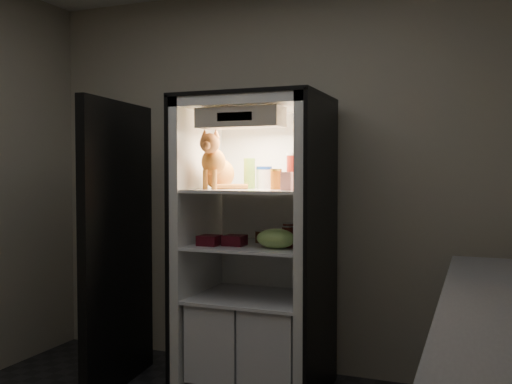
# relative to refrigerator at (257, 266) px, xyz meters

# --- Properties ---
(room_shell) EXTENTS (3.60, 3.60, 3.60)m
(room_shell) POSITION_rel_refrigerator_xyz_m (0.00, -1.38, 0.83)
(room_shell) COLOR white
(room_shell) RESTS_ON floor
(refrigerator) EXTENTS (0.90, 0.72, 1.88)m
(refrigerator) POSITION_rel_refrigerator_xyz_m (0.00, 0.00, 0.00)
(refrigerator) COLOR white
(refrigerator) RESTS_ON floor
(fridge_door) EXTENTS (0.16, 0.87, 1.85)m
(fridge_door) POSITION_rel_refrigerator_xyz_m (-0.84, -0.31, 0.12)
(fridge_door) COLOR black
(fridge_door) RESTS_ON floor
(tabby_cat) EXTENTS (0.32, 0.36, 0.38)m
(tabby_cat) POSITION_rel_refrigerator_xyz_m (-0.22, -0.14, 0.64)
(tabby_cat) COLOR orange
(tabby_cat) RESTS_ON refrigerator
(parmesan_shaker) EXTENTS (0.08, 0.08, 0.20)m
(parmesan_shaker) POSITION_rel_refrigerator_xyz_m (-0.06, 0.01, 0.60)
(parmesan_shaker) COLOR #227F28
(parmesan_shaker) RESTS_ON refrigerator
(mayo_tub) EXTENTS (0.10, 0.10, 0.14)m
(mayo_tub) POSITION_rel_refrigerator_xyz_m (0.03, 0.06, 0.57)
(mayo_tub) COLOR white
(mayo_tub) RESTS_ON refrigerator
(salsa_jar) EXTENTS (0.07, 0.07, 0.13)m
(salsa_jar) POSITION_rel_refrigerator_xyz_m (0.16, -0.08, 0.56)
(salsa_jar) COLOR maroon
(salsa_jar) RESTS_ON refrigerator
(pepper_jar) EXTENTS (0.14, 0.14, 0.23)m
(pepper_jar) POSITION_rel_refrigerator_xyz_m (0.26, 0.01, 0.61)
(pepper_jar) COLOR #A62716
(pepper_jar) RESTS_ON refrigerator
(cream_carton) EXTENTS (0.06, 0.06, 0.11)m
(cream_carton) POSITION_rel_refrigerator_xyz_m (0.28, -0.22, 0.55)
(cream_carton) COLOR silver
(cream_carton) RESTS_ON refrigerator
(soda_can_a) EXTENTS (0.07, 0.07, 0.14)m
(soda_can_a) POSITION_rel_refrigerator_xyz_m (0.21, 0.01, 0.22)
(soda_can_a) COLOR black
(soda_can_a) RESTS_ON refrigerator
(soda_can_b) EXTENTS (0.06, 0.06, 0.12)m
(soda_can_b) POSITION_rel_refrigerator_xyz_m (0.28, -0.04, 0.21)
(soda_can_b) COLOR black
(soda_can_b) RESTS_ON refrigerator
(soda_can_c) EXTENTS (0.07, 0.07, 0.13)m
(soda_can_c) POSITION_rel_refrigerator_xyz_m (0.24, -0.11, 0.21)
(soda_can_c) COLOR black
(soda_can_c) RESTS_ON refrigerator
(condiment_jar) EXTENTS (0.06, 0.06, 0.08)m
(condiment_jar) POSITION_rel_refrigerator_xyz_m (0.01, 0.02, 0.19)
(condiment_jar) COLOR #4F2A16
(condiment_jar) RESTS_ON refrigerator
(grape_bag) EXTENTS (0.24, 0.17, 0.12)m
(grape_bag) POSITION_rel_refrigerator_xyz_m (0.20, -0.19, 0.21)
(grape_bag) COLOR #7EAA4F
(grape_bag) RESTS_ON refrigerator
(berry_box_left) EXTENTS (0.13, 0.13, 0.06)m
(berry_box_left) POSITION_rel_refrigerator_xyz_m (-0.23, -0.21, 0.18)
(berry_box_left) COLOR #540E19
(berry_box_left) RESTS_ON refrigerator
(berry_box_right) EXTENTS (0.13, 0.13, 0.06)m
(berry_box_right) POSITION_rel_refrigerator_xyz_m (-0.09, -0.16, 0.18)
(berry_box_right) COLOR #540E19
(berry_box_right) RESTS_ON refrigerator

